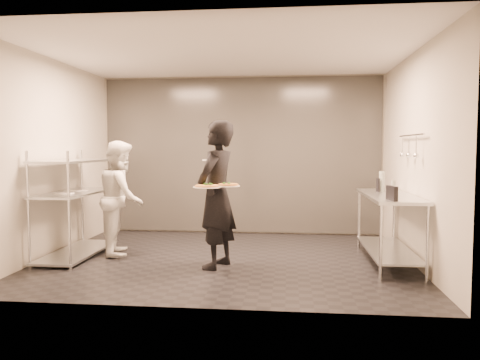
# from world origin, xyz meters

# --- Properties ---
(room_shell) EXTENTS (5.00, 4.00, 2.80)m
(room_shell) POSITION_xyz_m (0.00, 1.18, 1.40)
(room_shell) COLOR black
(room_shell) RESTS_ON ground
(pass_rack) EXTENTS (0.60, 1.60, 1.50)m
(pass_rack) POSITION_xyz_m (-2.15, -0.00, 0.77)
(pass_rack) COLOR silver
(pass_rack) RESTS_ON ground
(prep_counter) EXTENTS (0.60, 1.80, 0.92)m
(prep_counter) POSITION_xyz_m (2.18, 0.00, 0.63)
(prep_counter) COLOR silver
(prep_counter) RESTS_ON ground
(utensil_rail) EXTENTS (0.07, 1.20, 0.31)m
(utensil_rail) POSITION_xyz_m (2.43, -0.00, 1.55)
(utensil_rail) COLOR silver
(utensil_rail) RESTS_ON room_shell
(waiter) EXTENTS (0.64, 0.79, 1.88)m
(waiter) POSITION_xyz_m (-0.06, -0.46, 0.94)
(waiter) COLOR black
(waiter) RESTS_ON ground
(chef) EXTENTS (0.81, 0.93, 1.63)m
(chef) POSITION_xyz_m (-1.55, 0.18, 0.82)
(chef) COLOR silver
(chef) RESTS_ON ground
(pizza_plate_near) EXTENTS (0.35, 0.35, 0.05)m
(pizza_plate_near) POSITION_xyz_m (-0.14, -0.68, 1.07)
(pizza_plate_near) COLOR white
(pizza_plate_near) RESTS_ON waiter
(pizza_plate_far) EXTENTS (0.29, 0.29, 0.05)m
(pizza_plate_far) POSITION_xyz_m (0.12, -0.63, 1.08)
(pizza_plate_far) COLOR white
(pizza_plate_far) RESTS_ON waiter
(salad_plate) EXTENTS (0.29, 0.29, 0.07)m
(salad_plate) POSITION_xyz_m (-0.16, -0.14, 1.39)
(salad_plate) COLOR white
(salad_plate) RESTS_ON waiter
(pos_monitor) EXTENTS (0.09, 0.24, 0.17)m
(pos_monitor) POSITION_xyz_m (2.06, -0.72, 1.01)
(pos_monitor) COLOR black
(pos_monitor) RESTS_ON prep_counter
(bottle_green) EXTENTS (0.08, 0.08, 0.28)m
(bottle_green) POSITION_xyz_m (2.17, 0.45, 1.06)
(bottle_green) COLOR gray
(bottle_green) RESTS_ON prep_counter
(bottle_clear) EXTENTS (0.06, 0.06, 0.20)m
(bottle_clear) POSITION_xyz_m (2.20, -0.15, 1.02)
(bottle_clear) COLOR gray
(bottle_clear) RESTS_ON prep_counter
(bottle_dark) EXTENTS (0.05, 0.05, 0.19)m
(bottle_dark) POSITION_xyz_m (2.11, 0.39, 1.01)
(bottle_dark) COLOR black
(bottle_dark) RESTS_ON prep_counter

